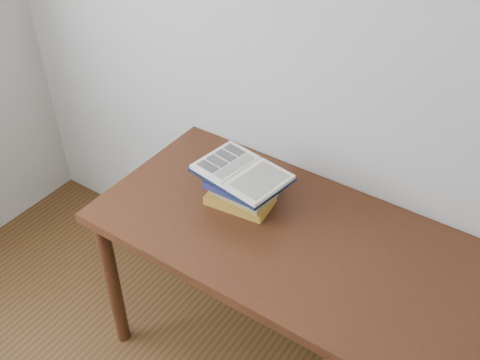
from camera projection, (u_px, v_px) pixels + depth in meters
The scene contains 3 objects.
desk at pixel (290, 253), 2.08m from camera, with size 1.46×0.73×0.78m.
book_stack at pixel (241, 188), 2.13m from camera, with size 0.26×0.19×0.13m.
open_book at pixel (242, 173), 2.08m from camera, with size 0.37×0.28×0.03m.
Camera 1 is at (0.68, 0.07, 2.20)m, focal length 42.00 mm.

